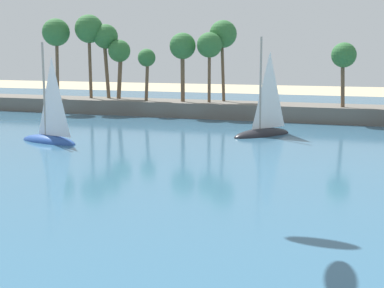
{
  "coord_description": "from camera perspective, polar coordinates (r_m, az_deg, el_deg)",
  "views": [
    {
      "loc": [
        8.24,
        -4.48,
        7.29
      ],
      "look_at": [
        1.77,
        13.11,
        4.27
      ],
      "focal_mm": 51.67,
      "sensor_mm": 36.0,
      "label": 1
    }
  ],
  "objects": [
    {
      "name": "sailboat_near_shore",
      "position": [
        47.76,
        -14.5,
        1.13
      ],
      "size": [
        6.4,
        3.31,
        8.89
      ],
      "color": "#234793",
      "rests_on": "sea"
    },
    {
      "name": "palm_headland",
      "position": [
        63.11,
        12.08,
        5.49
      ],
      "size": [
        90.61,
        6.61,
        12.39
      ],
      "color": "#605B54",
      "rests_on": "ground"
    },
    {
      "name": "sailboat_mid_bay",
      "position": [
        50.69,
        7.38,
        1.86
      ],
      "size": [
        5.23,
        6.56,
        9.5
      ],
      "color": "black",
      "rests_on": "sea"
    },
    {
      "name": "sea",
      "position": [
        58.57,
        11.97,
        1.84
      ],
      "size": [
        220.0,
        89.57,
        0.06
      ],
      "primitive_type": "cube",
      "color": "#33607F",
      "rests_on": "ground"
    }
  ]
}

